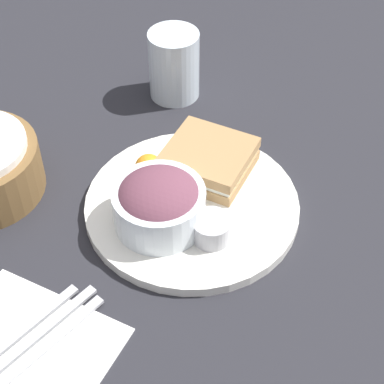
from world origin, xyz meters
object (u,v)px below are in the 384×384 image
object	(u,v)px
knife	(30,342)
spoon	(20,333)
dressing_cup	(212,229)
plate	(192,206)
fork	(40,351)
sandwich	(208,160)
drink_glass	(174,65)
salad_bowl	(159,203)

from	to	relation	value
knife	spoon	xyz separation A→B (m)	(0.00, 0.02, 0.00)
dressing_cup	knife	size ratio (longest dim) A/B	0.26
plate	knife	size ratio (longest dim) A/B	1.49
fork	dressing_cup	bearing A→B (deg)	170.34
sandwich	drink_glass	size ratio (longest dim) A/B	1.03
plate	fork	distance (m)	0.29
salad_bowl	spoon	size ratio (longest dim) A/B	0.72
sandwich	knife	size ratio (longest dim) A/B	0.59
dressing_cup	spoon	size ratio (longest dim) A/B	0.30
fork	sandwich	bearing A→B (deg)	-172.99
salad_bowl	spoon	distance (m)	0.24
sandwich	fork	size ratio (longest dim) A/B	0.62
fork	spoon	bearing A→B (deg)	-90.00
fork	knife	size ratio (longest dim) A/B	0.95
spoon	salad_bowl	bearing A→B (deg)	177.77
plate	drink_glass	size ratio (longest dim) A/B	2.58
plate	salad_bowl	size ratio (longest dim) A/B	2.41
fork	spoon	distance (m)	0.04
plate	spoon	xyz separation A→B (m)	(-0.28, 0.09, -0.00)
salad_bowl	dressing_cup	distance (m)	0.08
drink_glass	knife	distance (m)	0.52
drink_glass	spoon	size ratio (longest dim) A/B	0.67
dressing_cup	plate	bearing A→B (deg)	48.51
sandwich	plate	bearing A→B (deg)	-172.81
dressing_cup	knife	xyz separation A→B (m)	(-0.23, 0.12, -0.03)
salad_bowl	plate	bearing A→B (deg)	-23.32
dressing_cup	drink_glass	bearing A→B (deg)	36.20
drink_glass	fork	xyz separation A→B (m)	(-0.51, -0.10, -0.05)
dressing_cup	knife	bearing A→B (deg)	152.20
salad_bowl	dressing_cup	bearing A→B (deg)	-85.33
dressing_cup	drink_glass	distance (m)	0.34
spoon	knife	bearing A→B (deg)	90.00
sandwich	salad_bowl	distance (m)	0.12
salad_bowl	dressing_cup	size ratio (longest dim) A/B	2.37
dressing_cup	salad_bowl	bearing A→B (deg)	94.67
salad_bowl	fork	world-z (taller)	salad_bowl
sandwich	knife	world-z (taller)	sandwich
plate	dressing_cup	distance (m)	0.07
plate	dressing_cup	xyz separation A→B (m)	(-0.05, -0.05, 0.02)
sandwich	dressing_cup	distance (m)	0.13
plate	sandwich	world-z (taller)	sandwich
plate	dressing_cup	bearing A→B (deg)	-131.49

